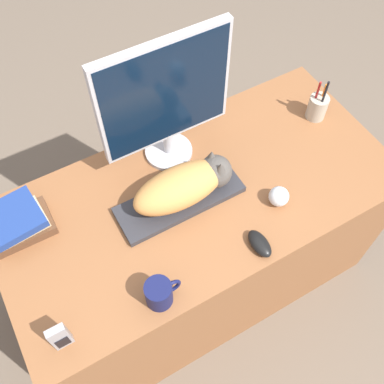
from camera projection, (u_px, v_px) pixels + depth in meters
ground_plane at (235, 336)px, 2.07m from camera, size 12.00×12.00×0.00m
desk at (198, 240)px, 1.92m from camera, size 1.46×0.71×0.74m
keyboard at (180, 199)px, 1.59m from camera, size 0.46×0.16×0.02m
cat at (187, 184)px, 1.53m from camera, size 0.37×0.16×0.14m
monitor at (165, 99)px, 1.47m from camera, size 0.47×0.18×0.52m
computer_mouse at (260, 244)px, 1.48m from camera, size 0.06×0.11×0.04m
coffee_mug at (160, 293)px, 1.36m from camera, size 0.12×0.09×0.10m
pen_cup at (317, 107)px, 1.77m from camera, size 0.08×0.08×0.20m
baseball at (279, 196)px, 1.56m from camera, size 0.07×0.07×0.07m
phone at (60, 337)px, 1.27m from camera, size 0.05×0.03×0.13m
book_stack at (18, 223)px, 1.49m from camera, size 0.21×0.19×0.10m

